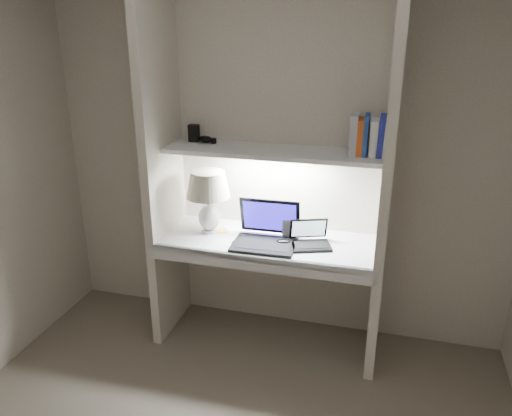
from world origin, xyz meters
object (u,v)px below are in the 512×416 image
(laptop_main, at_px, (266,234))
(book_row, at_px, (369,136))
(table_lamp, at_px, (208,192))
(laptop_netbook, at_px, (310,239))
(speaker, at_px, (289,228))

(laptop_main, height_order, book_row, book_row)
(table_lamp, distance_m, laptop_netbook, 0.75)
(laptop_main, bearing_deg, laptop_netbook, 5.85)
(laptop_netbook, height_order, book_row, book_row)
(table_lamp, distance_m, book_row, 1.11)
(table_lamp, relative_size, laptop_netbook, 1.41)
(table_lamp, bearing_deg, speaker, 6.76)
(table_lamp, xyz_separation_m, laptop_netbook, (0.71, -0.03, -0.25))
(table_lamp, height_order, laptop_main, table_lamp)
(laptop_main, xyz_separation_m, book_row, (0.60, 0.16, 0.65))
(laptop_netbook, xyz_separation_m, speaker, (-0.16, 0.10, 0.03))
(laptop_netbook, height_order, speaker, laptop_netbook)
(laptop_netbook, bearing_deg, laptop_main, 167.29)
(table_lamp, bearing_deg, laptop_netbook, -2.62)
(speaker, height_order, book_row, book_row)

